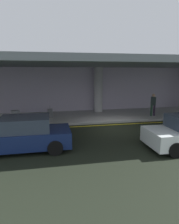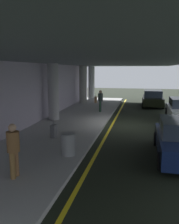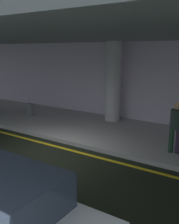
% 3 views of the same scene
% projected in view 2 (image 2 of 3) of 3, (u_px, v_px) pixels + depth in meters
% --- Properties ---
extents(ground_plane, '(60.00, 60.00, 0.00)m').
position_uv_depth(ground_plane, '(122.00, 125.00, 14.83)').
color(ground_plane, black).
extents(sidewalk, '(26.00, 4.20, 0.15)m').
position_uv_depth(sidewalk, '(74.00, 122.00, 15.47)').
color(sidewalk, '#A6A6A5').
rests_on(sidewalk, ground).
extents(lane_stripe_yellow, '(26.00, 0.14, 0.01)m').
position_uv_depth(lane_stripe_yellow, '(112.00, 124.00, 14.96)').
color(lane_stripe_yellow, yellow).
rests_on(lane_stripe_yellow, ground).
extents(support_column_left_mid, '(0.71, 0.71, 3.65)m').
position_uv_depth(support_column_left_mid, '(53.00, 92.00, 15.43)').
color(support_column_left_mid, '#A5A3A6').
rests_on(support_column_left_mid, sidewalk).
extents(support_column_center, '(0.71, 0.71, 3.65)m').
position_uv_depth(support_column_center, '(83.00, 85.00, 23.12)').
color(support_column_center, '#ADACA4').
rests_on(support_column_center, sidewalk).
extents(support_column_right_mid, '(0.71, 0.71, 3.65)m').
position_uv_depth(support_column_right_mid, '(91.00, 82.00, 26.97)').
color(support_column_right_mid, '#A2A9A8').
rests_on(support_column_right_mid, sidewalk).
extents(ceiling_overhang, '(28.00, 13.20, 0.30)m').
position_uv_depth(ceiling_overhang, '(81.00, 61.00, 14.68)').
color(ceiling_overhang, slate).
rests_on(ceiling_overhang, support_column_far_left).
extents(terminal_back_wall, '(26.00, 0.30, 3.80)m').
position_uv_depth(terminal_back_wall, '(41.00, 93.00, 15.62)').
color(terminal_back_wall, '#B6ABC0').
rests_on(terminal_back_wall, ground).
extents(car_black, '(4.10, 1.92, 1.50)m').
position_uv_depth(car_black, '(153.00, 99.00, 22.35)').
color(car_black, black).
rests_on(car_black, ground).
extents(traveler_with_luggage, '(0.38, 0.38, 1.68)m').
position_uv_depth(traveler_with_luggage, '(13.00, 147.00, 7.14)').
color(traveler_with_luggage, brown).
rests_on(traveler_with_luggage, sidewalk).
extents(person_waiting_for_ride, '(0.38, 0.38, 1.68)m').
position_uv_depth(person_waiting_for_ride, '(100.00, 99.00, 18.55)').
color(person_waiting_for_ride, '#1D3B28').
rests_on(person_waiting_for_ride, sidewalk).
extents(suitcase_upright_primary, '(0.36, 0.22, 0.90)m').
position_uv_depth(suitcase_upright_primary, '(54.00, 131.00, 11.55)').
color(suitcase_upright_primary, slate).
rests_on(suitcase_upright_primary, sidewalk).
extents(suitcase_upright_secondary, '(0.36, 0.22, 0.90)m').
position_uv_depth(suitcase_upright_secondary, '(96.00, 100.00, 23.64)').
color(suitcase_upright_secondary, '#986E49').
rests_on(suitcase_upright_secondary, sidewalk).
extents(trash_bin_steel, '(0.56, 0.56, 0.85)m').
position_uv_depth(trash_bin_steel, '(68.00, 144.00, 9.15)').
color(trash_bin_steel, gray).
rests_on(trash_bin_steel, sidewalk).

